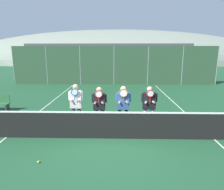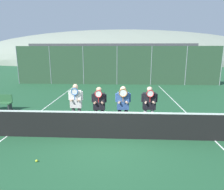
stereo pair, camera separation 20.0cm
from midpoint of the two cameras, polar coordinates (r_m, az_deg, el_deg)
name	(u,v)px [view 1 (the left image)]	position (r m, az deg, el deg)	size (l,w,h in m)	color
ground_plane	(109,138)	(7.27, -1.64, -12.32)	(120.00, 120.00, 0.00)	#1E4C2D
hill_distant	(116,61)	(61.73, 1.09, 9.74)	(90.70, 50.39, 17.64)	gray
clubhouse_building	(109,60)	(25.74, -1.05, 10.09)	(19.03, 5.50, 3.83)	beige
fence_back	(114,66)	(18.26, 0.27, 8.41)	(18.55, 0.06, 3.46)	gray
tennis_net	(109,125)	(7.07, -1.67, -8.53)	(9.99, 0.09, 1.10)	gray
court_line_left_sideline	(38,112)	(10.85, -20.79, -4.61)	(0.05, 16.00, 0.01)	white
court_line_right_sideline	(186,113)	(10.60, 19.83, -4.94)	(0.05, 16.00, 0.01)	white
player_leftmost	(76,103)	(7.94, -10.98, -2.23)	(0.57, 0.34, 1.80)	#56565B
player_center_left	(99,105)	(7.72, -4.40, -2.85)	(0.58, 0.34, 1.71)	#56565B
player_center_right	(123,104)	(7.70, 2.45, -2.56)	(0.59, 0.34, 1.74)	black
player_rightmost	(149,104)	(7.89, 9.84, -2.56)	(0.62, 0.34, 1.72)	white
car_far_left	(68,72)	(21.00, -12.63, 6.41)	(4.65, 2.04, 1.78)	maroon
car_left_of_center	(118,72)	(20.56, 1.55, 6.52)	(4.25, 1.91, 1.74)	silver
car_center	(167,72)	(21.35, 15.08, 6.25)	(4.36, 1.95, 1.67)	navy
tennis_ball_on_court	(38,162)	(6.23, -21.21, -17.39)	(0.07, 0.07, 0.07)	#CCDB33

